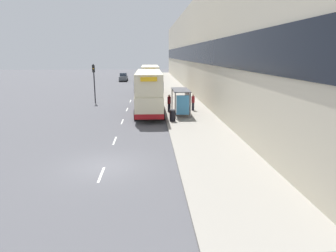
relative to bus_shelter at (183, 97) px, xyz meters
name	(u,v)px	position (x,y,z in m)	size (l,w,h in m)	color
ground_plane	(105,166)	(-5.77, -13.38, -1.88)	(220.00, 220.00, 0.00)	#515156
pavement	(171,88)	(0.73, 25.12, -1.81)	(5.00, 93.00, 0.14)	gray
terrace_facade	(194,49)	(4.72, 25.12, 4.96)	(3.10, 93.00, 13.68)	beige
lane_mark_0	(101,175)	(-5.77, -14.55, -1.87)	(0.12, 2.00, 0.01)	silver
lane_mark_1	(115,141)	(-5.77, -8.35, -1.87)	(0.12, 2.00, 0.01)	silver
lane_mark_2	(122,122)	(-5.77, -2.14, -1.87)	(0.12, 2.00, 0.01)	silver
lane_mark_3	(127,109)	(-5.77, 4.07, -1.87)	(0.12, 2.00, 0.01)	silver
lane_mark_4	(130,101)	(-5.77, 10.27, -1.87)	(0.12, 2.00, 0.01)	silver
bus_shelter	(183,97)	(0.00, 0.00, 0.00)	(1.60, 4.20, 2.48)	#4C4C51
double_decker_bus_near	(149,91)	(-3.30, 1.94, 0.41)	(2.85, 11.23, 4.30)	beige
double_decker_bus_ahead	(150,79)	(-3.10, 17.11, 0.41)	(2.85, 10.61, 4.30)	beige
car_0	(150,74)	(-3.04, 51.08, -1.03)	(1.95, 4.58, 1.69)	navy
car_1	(150,77)	(-3.09, 41.51, -1.05)	(2.01, 4.03, 1.66)	black
car_2	(123,77)	(-9.15, 40.66, -0.97)	(1.90, 4.10, 1.85)	#4C5156
pedestrian_at_shelter	(169,103)	(-1.22, 1.66, -0.80)	(0.36, 0.36, 1.83)	#23232D
pedestrian_1	(193,102)	(1.38, 2.42, -0.85)	(0.34, 0.34, 1.73)	#23232D
litter_bin	(172,115)	(-1.22, -2.84, -1.21)	(0.55, 0.55, 1.05)	black
traffic_light_far_kerb	(94,77)	(-10.17, 9.35, 1.37)	(0.30, 0.32, 4.82)	black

